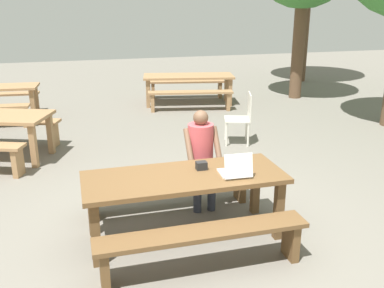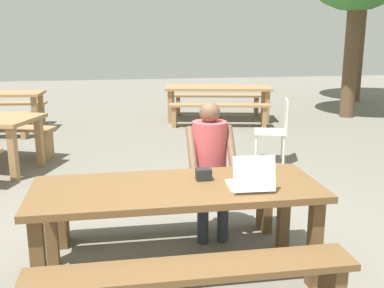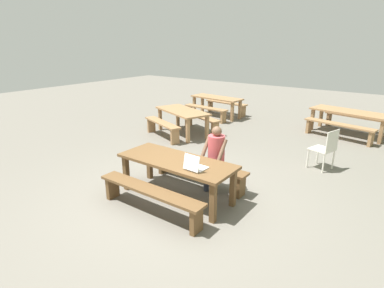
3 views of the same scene
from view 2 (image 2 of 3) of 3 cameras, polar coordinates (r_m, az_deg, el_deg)
The scene contains 13 objects.
ground_plane at distance 3.68m, azimuth -1.79°, elevation -15.89°, with size 30.00×30.00×0.00m, color slate.
picnic_table_front at distance 3.42m, azimuth -1.87°, elevation -6.75°, with size 2.12×0.83×0.72m.
bench_near at distance 2.92m, azimuth 0.08°, elevation -16.72°, with size 2.04×0.30×0.44m.
bench_far at distance 4.16m, azimuth -3.13°, elevation -7.09°, with size 2.04×0.30×0.44m.
laptop at distance 3.32m, azimuth 7.31°, elevation -4.55°, with size 0.31×0.32×0.27m.
small_pouch at distance 3.50m, azimuth 1.45°, elevation -3.79°, with size 0.12×0.09×0.09m.
person_seated at distance 4.07m, azimuth 2.27°, elevation -1.98°, with size 0.42×0.41×1.23m.
plastic_chair at distance 6.58m, azimuth 10.44°, elevation 1.86°, with size 0.55×0.55×0.91m.
picnic_table_mid at distance 9.59m, azimuth 3.28°, elevation 6.57°, with size 2.28×1.20×0.71m.
bench_mid_south at distance 8.95m, azimuth 3.38°, elevation 4.30°, with size 1.97×0.67×0.46m.
bench_mid_north at distance 10.30m, azimuth 3.15°, elevation 5.56°, with size 1.97×0.67×0.46m.
bench_rear_north at distance 9.93m, azimuth -22.60°, elevation 4.17°, with size 1.77×0.46×0.45m.
bench_distant_north at distance 7.36m, azimuth -22.57°, elevation 1.19°, with size 1.65×0.87×0.47m.
Camera 2 is at (-0.42, -3.17, 1.83)m, focal length 42.88 mm.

